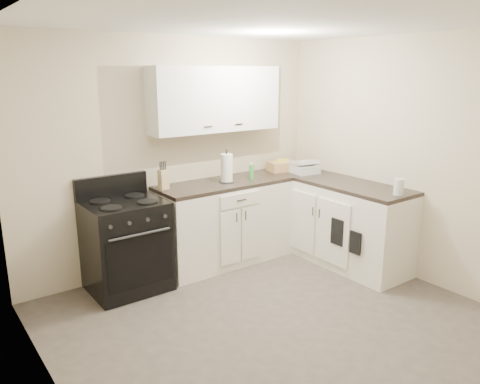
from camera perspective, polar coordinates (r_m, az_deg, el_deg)
floor at (r=4.21m, az=5.26°, el=-16.00°), size 3.60×3.60×0.00m
ceiling at (r=3.65m, az=6.21°, el=20.21°), size 3.60×3.60×0.00m
wall_back at (r=5.18m, az=-7.76°, el=4.55°), size 3.60×0.00×3.60m
wall_right at (r=5.10m, az=20.95°, el=3.56°), size 0.00×3.60×3.60m
wall_left at (r=2.90m, az=-21.89°, el=-4.25°), size 0.00×3.60×3.60m
base_cabinets_back at (r=5.34m, az=-1.91°, el=-3.88°), size 1.55×0.60×0.90m
base_cabinets_right at (r=5.56m, az=11.16°, el=-3.43°), size 0.60×1.90×0.90m
countertop_back at (r=5.22m, az=-1.95°, el=1.03°), size 1.55×0.60×0.04m
countertop_right at (r=5.43m, az=11.40°, el=1.29°), size 0.60×1.90×0.04m
upper_cabinets at (r=5.21m, az=-2.99°, el=11.24°), size 1.55×0.30×0.70m
stove at (r=4.79m, az=-13.67°, el=-6.40°), size 0.75×0.64×0.90m
knife_block at (r=4.93m, az=-9.32°, el=1.51°), size 0.10×0.09×0.20m
paper_towel at (r=5.17m, az=-1.64°, el=2.93°), size 0.17×0.17×0.31m
soap_bottle at (r=5.31m, az=1.41°, el=2.44°), size 0.06×0.06×0.17m
wicker_basket at (r=5.81m, az=5.20°, el=3.15°), size 0.39×0.30×0.11m
countertop_grill at (r=5.70m, az=7.91°, el=2.79°), size 0.32×0.30×0.10m
glass_jar at (r=4.90m, az=18.79°, el=0.60°), size 0.13×0.13×0.16m
oven_mitt_near at (r=4.95m, az=13.87°, el=-6.04°), size 0.02×0.14×0.24m
oven_mitt_far at (r=5.08m, az=11.77°, el=-4.78°), size 0.02×0.16×0.29m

